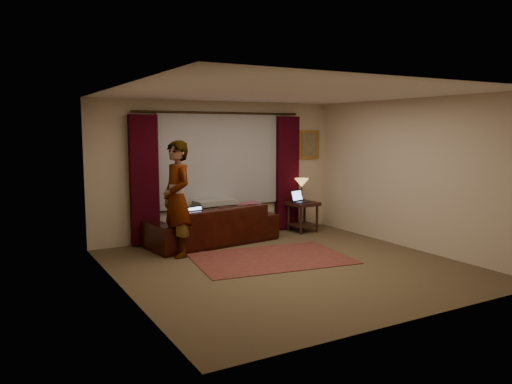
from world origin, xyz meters
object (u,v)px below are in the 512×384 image
Objects in this scene: sofa at (213,217)px; tiffany_lamp at (302,190)px; person at (177,199)px; end_table at (303,217)px; laptop_table at (302,196)px; laptop_sofa at (200,214)px.

tiffany_lamp is at bearing 177.20° from sofa.
person reaches higher than tiffany_lamp.
end_table is 0.44m from laptop_table.
laptop_sofa is 2.44m from end_table.
laptop_table is at bearing 172.89° from sofa.
laptop_table is (-0.10, -0.16, -0.11)m from tiffany_lamp.
person reaches higher than laptop_table.
tiffany_lamp reaches higher than laptop_table.
end_table is 0.55m from tiffany_lamp.
laptop_sofa is at bearing -171.89° from end_table.
tiffany_lamp is at bearing 98.44° from person.
tiffany_lamp is at bearing 38.06° from laptop_table.
laptop_table is at bearing -11.58° from laptop_sofa.
sofa is 1.13m from person.
laptop_sofa is 2.35m from laptop_table.
laptop_sofa is 0.81× the size of tiffany_lamp.
end_table is (2.03, 0.07, -0.18)m from sofa.
sofa is at bearing -175.30° from tiffany_lamp.
sofa is at bearing 116.58° from person.
end_table is 1.32× the size of tiffany_lamp.
sofa is at bearing 18.39° from laptop_sofa.
person reaches higher than sofa.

